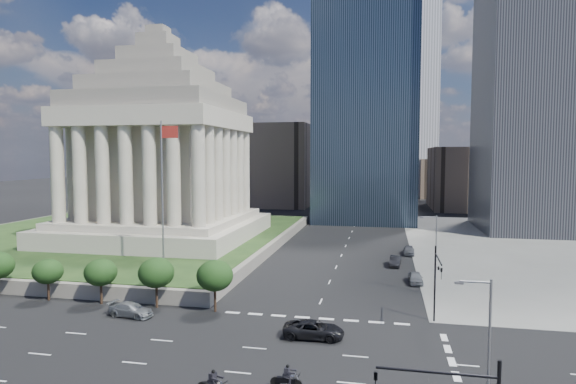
% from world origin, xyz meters
% --- Properties ---
extents(ground, '(500.00, 500.00, 0.00)m').
position_xyz_m(ground, '(0.00, 100.00, 0.00)').
color(ground, black).
rests_on(ground, ground).
extents(plaza_terrace, '(66.00, 70.00, 1.80)m').
position_xyz_m(plaza_terrace, '(-45.00, 50.00, 0.90)').
color(plaza_terrace, slate).
rests_on(plaza_terrace, ground).
extents(plaza_lawn, '(64.00, 68.00, 0.10)m').
position_xyz_m(plaza_lawn, '(-45.00, 50.00, 1.85)').
color(plaza_lawn, '#1B3515').
rests_on(plaza_lawn, plaza_terrace).
extents(war_memorial, '(34.00, 34.00, 39.00)m').
position_xyz_m(war_memorial, '(-34.00, 48.00, 21.40)').
color(war_memorial, '#A09786').
rests_on(war_memorial, plaza_lawn).
extents(flagpole, '(2.52, 0.24, 20.00)m').
position_xyz_m(flagpole, '(-21.83, 24.00, 13.11)').
color(flagpole, slate).
rests_on(flagpole, plaza_lawn).
extents(tree_row, '(53.00, 4.00, 6.00)m').
position_xyz_m(tree_row, '(-35.50, 14.00, 3.00)').
color(tree_row, black).
rests_on(tree_row, ground).
extents(midrise_glass, '(26.00, 26.00, 60.00)m').
position_xyz_m(midrise_glass, '(2.00, 95.00, 30.00)').
color(midrise_glass, black).
rests_on(midrise_glass, ground).
extents(highrise_ne, '(26.00, 28.00, 100.00)m').
position_xyz_m(highrise_ne, '(42.00, 85.00, 50.00)').
color(highrise_ne, black).
rests_on(highrise_ne, ground).
extents(building_filler_ne, '(20.00, 30.00, 20.00)m').
position_xyz_m(building_filler_ne, '(32.00, 130.00, 10.00)').
color(building_filler_ne, brown).
rests_on(building_filler_ne, ground).
extents(building_filler_nw, '(24.00, 30.00, 28.00)m').
position_xyz_m(building_filler_nw, '(-30.00, 130.00, 14.00)').
color(building_filler_nw, brown).
rests_on(building_filler_nw, ground).
extents(traffic_signal_ne, '(0.30, 5.74, 8.00)m').
position_xyz_m(traffic_signal_ne, '(12.50, 13.70, 5.25)').
color(traffic_signal_ne, black).
rests_on(traffic_signal_ne, ground).
extents(street_lamp_south, '(2.13, 0.22, 10.00)m').
position_xyz_m(street_lamp_south, '(13.33, -6.00, 5.66)').
color(street_lamp_south, slate).
rests_on(street_lamp_south, ground).
extents(street_lamp_north, '(2.13, 0.22, 10.00)m').
position_xyz_m(street_lamp_north, '(13.33, 25.00, 5.66)').
color(street_lamp_north, slate).
rests_on(street_lamp_north, ground).
extents(pickup_truck, '(5.88, 2.87, 1.61)m').
position_xyz_m(pickup_truck, '(0.85, 8.49, 0.80)').
color(pickup_truck, black).
rests_on(pickup_truck, ground).
extents(suv_grey, '(2.80, 5.31, 1.47)m').
position_xyz_m(suv_grey, '(-19.33, 10.66, 0.73)').
color(suv_grey, slate).
rests_on(suv_grey, ground).
extents(parked_sedan_near, '(4.53, 1.92, 1.53)m').
position_xyz_m(parked_sedan_near, '(11.50, 30.63, 0.76)').
color(parked_sedan_near, gray).
rests_on(parked_sedan_near, ground).
extents(parked_sedan_mid, '(2.03, 4.75, 1.52)m').
position_xyz_m(parked_sedan_mid, '(9.00, 40.71, 0.76)').
color(parked_sedan_mid, black).
rests_on(parked_sedan_mid, ground).
extents(parked_sedan_far, '(2.03, 4.69, 1.58)m').
position_xyz_m(parked_sedan_far, '(11.50, 49.96, 0.79)').
color(parked_sedan_far, '#55575D').
rests_on(parked_sedan_far, ground).
extents(motorcycle_lead, '(2.49, 0.78, 1.83)m').
position_xyz_m(motorcycle_lead, '(0.31, -1.72, 0.92)').
color(motorcycle_lead, black).
rests_on(motorcycle_lead, ground).
extents(motorcycle_trail, '(2.80, 1.59, 2.02)m').
position_xyz_m(motorcycle_trail, '(-4.65, -3.97, 1.01)').
color(motorcycle_trail, black).
rests_on(motorcycle_trail, ground).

